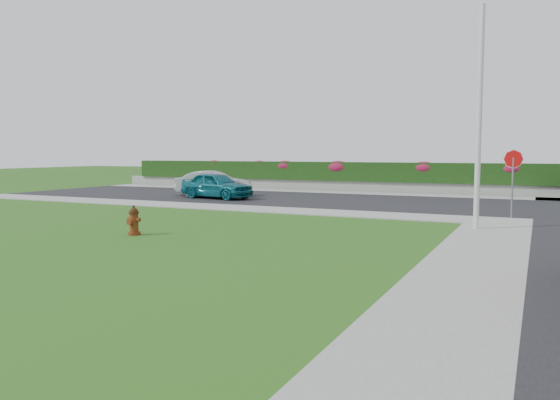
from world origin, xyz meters
The scene contains 19 objects.
ground centered at (0.00, 0.00, 0.00)m, with size 120.00×120.00×0.00m, color black.
street_far centered at (-5.00, 14.00, 0.02)m, with size 26.00×8.00×0.04m, color black.
sidewalk_right centered at (7.00, -2.00, 0.02)m, with size 2.00×20.00×0.04m, color gray.
sidewalk_far centered at (-6.00, 9.00, 0.02)m, with size 24.00×2.00×0.04m, color gray.
curb_corner centered at (7.00, 9.00, 0.02)m, with size 2.00×2.00×0.04m, color gray.
sidewalk_beyond centered at (-1.00, 19.00, 0.02)m, with size 34.00×2.00×0.04m, color gray.
retaining_wall centered at (-1.00, 20.50, 0.30)m, with size 34.00×0.40×0.60m, color gray.
hedge centered at (-1.00, 20.60, 1.15)m, with size 32.00×0.90×1.10m, color black.
fire_hydrant centered at (-1.90, 1.61, 0.39)m, with size 0.41×0.39×0.81m.
sedan_teal centered at (-6.02, 12.44, 0.68)m, with size 1.51×3.75×1.28m, color #0E5F6B.
sedan_silver centered at (-7.06, 13.83, 0.68)m, with size 1.35×3.86×1.27m, color #AAABB2.
utility_pole centered at (6.50, 6.71, 3.23)m, with size 0.16×0.16×6.47m, color silver.
stop_sign centered at (7.32, 9.99, 1.75)m, with size 0.64×0.14×2.37m.
flower_clump_a centered at (-11.25, 20.50, 1.48)m, with size 1.11×0.71×0.56m, color #AC1D38.
flower_clump_b centered at (-7.89, 20.50, 1.48)m, with size 1.10×0.71×0.55m, color #AC1D38.
flower_clump_c centered at (-6.09, 20.50, 1.45)m, with size 1.28×0.82×0.64m, color #AC1D38.
flower_clump_d centered at (-2.65, 20.50, 1.41)m, with size 1.47×0.94×0.73m, color #AC1D38.
flower_clump_e centered at (2.36, 20.50, 1.43)m, with size 1.35×0.87×0.68m, color #AC1D38.
flower_clump_f centered at (6.82, 20.50, 1.43)m, with size 1.34×0.86×0.67m, color #AC1D38.
Camera 1 is at (8.14, -10.10, 2.27)m, focal length 35.00 mm.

